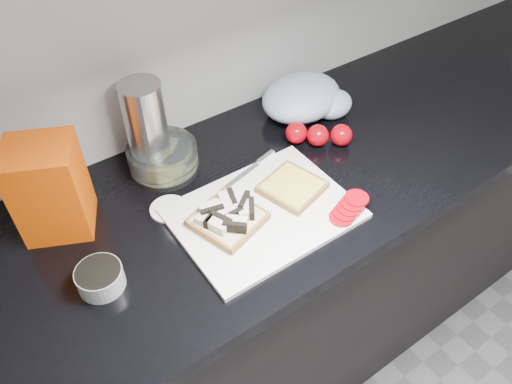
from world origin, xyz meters
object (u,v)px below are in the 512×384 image
(cutting_board, at_px, (263,213))
(steel_canister, at_px, (147,128))
(bread_bag, at_px, (50,189))
(glass_bowl, at_px, (163,158))

(cutting_board, height_order, steel_canister, steel_canister)
(bread_bag, height_order, steel_canister, steel_canister)
(cutting_board, relative_size, steel_canister, 1.67)
(steel_canister, bearing_deg, glass_bowl, -61.87)
(glass_bowl, relative_size, bread_bag, 0.78)
(steel_canister, bearing_deg, bread_bag, -166.07)
(bread_bag, xyz_separation_m, steel_canister, (0.26, 0.06, 0.01))
(cutting_board, xyz_separation_m, steel_canister, (-0.13, 0.30, 0.11))
(glass_bowl, xyz_separation_m, steel_canister, (-0.02, 0.03, 0.08))
(glass_bowl, height_order, bread_bag, bread_bag)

